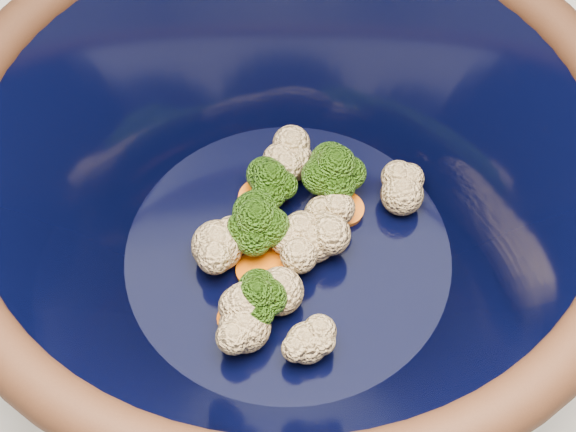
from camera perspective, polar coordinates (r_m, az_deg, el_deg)
The scene contains 3 objects.
counter at distance 1.02m, azimuth 1.08°, elevation -12.62°, with size 1.20×1.20×0.90m, color beige.
mixing_bowl at distance 0.49m, azimuth -0.00°, elevation 1.11°, with size 0.49×0.49×0.17m.
vegetable_pile at distance 0.52m, azimuth -0.01°, elevation -1.14°, with size 0.16×0.17×0.05m.
Camera 1 is at (-0.06, -0.37, 1.40)m, focal length 50.00 mm.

